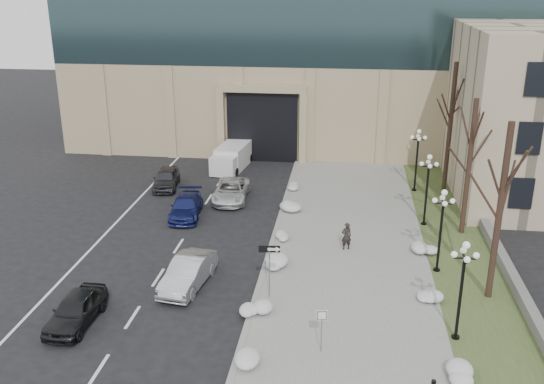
{
  "coord_description": "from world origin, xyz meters",
  "views": [
    {
      "loc": [
        3.15,
        -17.8,
        15.24
      ],
      "look_at": [
        -0.95,
        14.48,
        3.5
      ],
      "focal_mm": 40.0,
      "sensor_mm": 36.0,
      "label": 1
    }
  ],
  "objects": [
    {
      "name": "stone_wall",
      "position": [
        12.0,
        16.0,
        0.35
      ],
      "size": [
        0.5,
        30.0,
        0.7
      ],
      "primitive_type": "cube",
      "color": "slate",
      "rests_on": "ground"
    },
    {
      "name": "curb",
      "position": [
        -1.0,
        14.0,
        0.07
      ],
      "size": [
        0.3,
        40.0,
        0.14
      ],
      "primitive_type": "cube",
      "color": "gray",
      "rests_on": "ground"
    },
    {
      "name": "one_way_sign",
      "position": [
        -0.14,
        8.52,
        2.4
      ],
      "size": [
        1.09,
        0.31,
        2.91
      ],
      "rotation": [
        0.0,
        0.0,
        0.1
      ],
      "color": "slate",
      "rests_on": "ground"
    },
    {
      "name": "car_b",
      "position": [
        -4.65,
        9.3,
        0.77
      ],
      "size": [
        2.23,
        4.83,
        1.53
      ],
      "primitive_type": "imported",
      "rotation": [
        0.0,
        0.0,
        -0.13
      ],
      "color": "#AEB0B6",
      "rests_on": "ground"
    },
    {
      "name": "car_c",
      "position": [
        -7.24,
        18.69,
        0.67
      ],
      "size": [
        2.41,
        4.84,
        1.35
      ],
      "primitive_type": "imported",
      "rotation": [
        0.0,
        0.0,
        0.11
      ],
      "color": "navy",
      "rests_on": "ground"
    },
    {
      "name": "snow_clump_j",
      "position": [
        7.89,
        14.84,
        0.3
      ],
      "size": [
        1.1,
        1.6,
        0.36
      ],
      "primitive_type": "ellipsoid",
      "color": "silver",
      "rests_on": "sidewalk"
    },
    {
      "name": "snow_clump_e",
      "position": [
        -0.71,
        15.66,
        0.3
      ],
      "size": [
        1.1,
        1.6,
        0.36
      ],
      "primitive_type": "ellipsoid",
      "color": "silver",
      "rests_on": "sidewalk"
    },
    {
      "name": "sidewalk",
      "position": [
        3.5,
        14.0,
        0.06
      ],
      "size": [
        9.0,
        40.0,
        0.12
      ],
      "primitive_type": "cube",
      "color": "gray",
      "rests_on": "ground"
    },
    {
      "name": "car_a",
      "position": [
        -8.86,
        5.18,
        0.72
      ],
      "size": [
        1.81,
        4.26,
        1.44
      ],
      "primitive_type": "imported",
      "rotation": [
        0.0,
        0.0,
        -0.03
      ],
      "color": "black",
      "rests_on": "ground"
    },
    {
      "name": "grass_strip",
      "position": [
        10.0,
        14.0,
        0.05
      ],
      "size": [
        4.0,
        40.0,
        0.1
      ],
      "primitive_type": "cube",
      "color": "#394C26",
      "rests_on": "ground"
    },
    {
      "name": "lamppost_a",
      "position": [
        8.3,
        6.0,
        3.07
      ],
      "size": [
        1.18,
        1.18,
        4.76
      ],
      "color": "black",
      "rests_on": "ground"
    },
    {
      "name": "lamppost_d",
      "position": [
        8.3,
        25.5,
        3.07
      ],
      "size": [
        1.18,
        1.18,
        4.76
      ],
      "color": "black",
      "rests_on": "ground"
    },
    {
      "name": "keep_sign",
      "position": [
        2.45,
        4.22,
        1.54
      ],
      "size": [
        0.45,
        0.11,
        2.09
      ],
      "rotation": [
        0.0,
        0.0,
        0.16
      ],
      "color": "slate",
      "rests_on": "ground"
    },
    {
      "name": "car_e",
      "position": [
        -10.22,
        24.12,
        0.73
      ],
      "size": [
        2.33,
        4.49,
        1.46
      ],
      "primitive_type": "imported",
      "rotation": [
        0.0,
        0.0,
        0.15
      ],
      "color": "#323238",
      "rests_on": "ground"
    },
    {
      "name": "car_d",
      "position": [
        -4.87,
        22.11,
        0.69
      ],
      "size": [
        2.54,
        5.09,
        1.39
      ],
      "primitive_type": "imported",
      "rotation": [
        0.0,
        0.0,
        0.05
      ],
      "color": "silver",
      "rests_on": "ground"
    },
    {
      "name": "snow_clump_b",
      "position": [
        -0.87,
        2.93,
        0.3
      ],
      "size": [
        1.1,
        1.6,
        0.36
      ],
      "primitive_type": "ellipsoid",
      "color": "silver",
      "rests_on": "sidewalk"
    },
    {
      "name": "box_truck",
      "position": [
        -6.19,
        29.68,
        0.92
      ],
      "size": [
        2.73,
        6.16,
        1.89
      ],
      "rotation": [
        0.0,
        0.0,
        -0.12
      ],
      "color": "silver",
      "rests_on": "ground"
    },
    {
      "name": "lamppost_b",
      "position": [
        8.3,
        12.5,
        3.07
      ],
      "size": [
        1.18,
        1.18,
        4.76
      ],
      "color": "black",
      "rests_on": "ground"
    },
    {
      "name": "snow_clump_h",
      "position": [
        7.7,
        2.95,
        0.3
      ],
      "size": [
        1.1,
        1.6,
        0.36
      ],
      "primitive_type": "ellipsoid",
      "color": "silver",
      "rests_on": "sidewalk"
    },
    {
      "name": "tree_mid",
      "position": [
        10.5,
        18.0,
        5.5
      ],
      "size": [
        3.2,
        3.2,
        8.5
      ],
      "color": "black",
      "rests_on": "ground"
    },
    {
      "name": "snow_clump_d",
      "position": [
        -0.54,
        11.7,
        0.3
      ],
      "size": [
        1.1,
        1.6,
        0.36
      ],
      "primitive_type": "ellipsoid",
      "color": "silver",
      "rests_on": "sidewalk"
    },
    {
      "name": "snow_clump_i",
      "position": [
        7.47,
        8.79,
        0.3
      ],
      "size": [
        1.1,
        1.6,
        0.36
      ],
      "primitive_type": "ellipsoid",
      "color": "silver",
      "rests_on": "sidewalk"
    },
    {
      "name": "lamppost_c",
      "position": [
        8.3,
        19.0,
        3.07
      ],
      "size": [
        1.18,
        1.18,
        4.76
      ],
      "color": "black",
      "rests_on": "ground"
    },
    {
      "name": "pedestrian",
      "position": [
        3.39,
        14.57,
        0.95
      ],
      "size": [
        0.71,
        0.58,
        1.66
      ],
      "primitive_type": "imported",
      "rotation": [
        0.0,
        0.0,
        3.49
      ],
      "color": "black",
      "rests_on": "sidewalk"
    },
    {
      "name": "snow_clump_g",
      "position": [
        -0.64,
        24.81,
        0.3
      ],
      "size": [
        1.1,
        1.6,
        0.36
      ],
      "primitive_type": "ellipsoid",
      "color": "silver",
      "rests_on": "sidewalk"
    },
    {
      "name": "tree_near",
      "position": [
        10.5,
        10.0,
        5.83
      ],
      "size": [
        3.2,
        3.2,
        9.0
      ],
      "color": "black",
      "rests_on": "ground"
    },
    {
      "name": "tree_far",
      "position": [
        10.5,
        26.0,
        6.15
      ],
      "size": [
        3.2,
        3.2,
        9.5
      ],
      "color": "black",
      "rests_on": "ground"
    },
    {
      "name": "snow_clump_f",
      "position": [
        -0.48,
        20.62,
        0.3
      ],
      "size": [
        1.1,
        1.6,
        0.36
      ],
      "primitive_type": "ellipsoid",
      "color": "silver",
      "rests_on": "sidewalk"
    },
    {
      "name": "snow_clump_c",
      "position": [
        -0.8,
        6.81,
        0.3
      ],
      "size": [
        1.1,
        1.6,
        0.36
      ],
      "primitive_type": "ellipsoid",
      "color": "silver",
      "rests_on": "sidewalk"
    }
  ]
}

